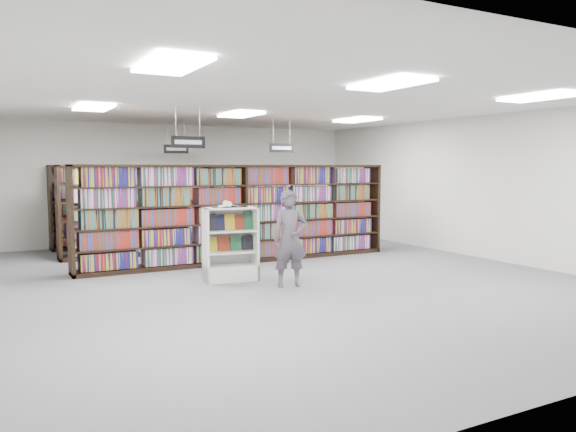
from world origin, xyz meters
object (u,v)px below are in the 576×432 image
bookshelf_row_near (242,214)px  open_book (228,205)px  shopper (290,239)px  endcap_display (230,255)px

bookshelf_row_near → open_book: 1.98m
shopper → open_book: bearing=139.6°
bookshelf_row_near → endcap_display: (-0.98, -1.72, -0.59)m
open_book → endcap_display: bearing=-58.6°
bookshelf_row_near → open_book: (-1.00, -1.68, 0.31)m
endcap_display → open_book: size_ratio=1.95×
endcap_display → shopper: (0.70, -0.98, 0.37)m
bookshelf_row_near → endcap_display: 2.07m
bookshelf_row_near → shopper: 2.72m
open_book → bookshelf_row_near: bearing=69.6°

